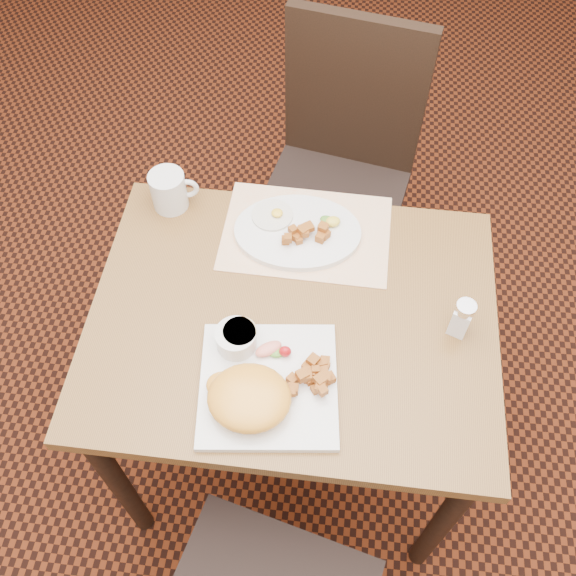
# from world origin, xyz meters

# --- Properties ---
(ground) EXTENTS (8.00, 8.00, 0.00)m
(ground) POSITION_xyz_m (0.00, 0.00, 0.00)
(ground) COLOR black
(ground) RESTS_ON ground
(table) EXTENTS (0.90, 0.70, 0.75)m
(table) POSITION_xyz_m (0.00, 0.00, 0.64)
(table) COLOR brown
(table) RESTS_ON ground
(chair_far) EXTENTS (0.49, 0.50, 0.97)m
(chair_far) POSITION_xyz_m (0.07, 0.69, 0.54)
(chair_far) COLOR black
(chair_far) RESTS_ON ground
(placemat) EXTENTS (0.40, 0.29, 0.00)m
(placemat) POSITION_xyz_m (0.01, 0.24, 0.75)
(placemat) COLOR white
(placemat) RESTS_ON table
(plate_square) EXTENTS (0.31, 0.31, 0.02)m
(plate_square) POSITION_xyz_m (-0.03, -0.18, 0.76)
(plate_square) COLOR silver
(plate_square) RESTS_ON table
(plate_oval) EXTENTS (0.32, 0.24, 0.02)m
(plate_oval) POSITION_xyz_m (-0.01, 0.23, 0.76)
(plate_oval) COLOR silver
(plate_oval) RESTS_ON placemat
(hollandaise_mound) EXTENTS (0.18, 0.15, 0.06)m
(hollandaise_mound) POSITION_xyz_m (-0.06, -0.23, 0.79)
(hollandaise_mound) COLOR #FBAB31
(hollandaise_mound) RESTS_ON plate_square
(ramekin) EXTENTS (0.09, 0.09, 0.05)m
(ramekin) POSITION_xyz_m (-0.11, -0.09, 0.79)
(ramekin) COLOR silver
(ramekin) RESTS_ON plate_square
(garnish_sq) EXTENTS (0.08, 0.06, 0.03)m
(garnish_sq) POSITION_xyz_m (-0.03, -0.10, 0.78)
(garnish_sq) COLOR #387223
(garnish_sq) RESTS_ON plate_square
(fried_egg) EXTENTS (0.10, 0.10, 0.02)m
(fried_egg) POSITION_xyz_m (-0.08, 0.27, 0.77)
(fried_egg) COLOR white
(fried_egg) RESTS_ON plate_oval
(garnish_ov) EXTENTS (0.06, 0.05, 0.02)m
(garnish_ov) POSITION_xyz_m (0.06, 0.26, 0.78)
(garnish_ov) COLOR #387223
(garnish_ov) RESTS_ON plate_oval
(salt_shaker) EXTENTS (0.05, 0.05, 0.10)m
(salt_shaker) POSITION_xyz_m (0.36, 0.01, 0.80)
(salt_shaker) COLOR white
(salt_shaker) RESTS_ON table
(coffee_mug) EXTENTS (0.12, 0.09, 0.10)m
(coffee_mug) POSITION_xyz_m (-0.34, 0.29, 0.80)
(coffee_mug) COLOR silver
(coffee_mug) RESTS_ON table
(home_fries_sq) EXTENTS (0.10, 0.10, 0.04)m
(home_fries_sq) POSITION_xyz_m (0.06, -0.16, 0.78)
(home_fries_sq) COLOR #AE5F1C
(home_fries_sq) RESTS_ON plate_square
(home_fries_ov) EXTENTS (0.11, 0.08, 0.03)m
(home_fries_ov) POSITION_xyz_m (0.01, 0.21, 0.78)
(home_fries_ov) COLOR #AE5F1C
(home_fries_ov) RESTS_ON plate_oval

